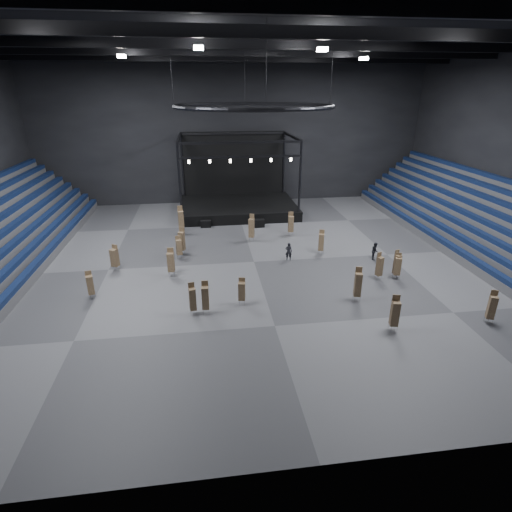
{
  "coord_description": "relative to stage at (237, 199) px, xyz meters",
  "views": [
    {
      "loc": [
        -4.19,
        -32.26,
        14.28
      ],
      "look_at": [
        -0.09,
        -2.0,
        1.4
      ],
      "focal_mm": 28.0,
      "sensor_mm": 36.0,
      "label": 1
    }
  ],
  "objects": [
    {
      "name": "man_center",
      "position": [
        3.13,
        -16.25,
        -0.63
      ],
      "size": [
        0.69,
        0.55,
        1.65
      ],
      "primitive_type": "imported",
      "rotation": [
        0.0,
        0.0,
        2.85
      ],
      "color": "black",
      "rests_on": "floor"
    },
    {
      "name": "chair_stack_7",
      "position": [
        -4.4,
        -24.53,
        -0.2
      ],
      "size": [
        0.5,
        0.5,
        2.41
      ],
      "rotation": [
        0.0,
        0.0,
        -0.06
      ],
      "color": "silver",
      "rests_on": "floor"
    },
    {
      "name": "chair_stack_12",
      "position": [
        -6.6,
        -8.22,
        0.13
      ],
      "size": [
        0.62,
        0.62,
        3.12
      ],
      "rotation": [
        0.0,
        0.0,
        0.16
      ],
      "color": "silver",
      "rests_on": "floor"
    },
    {
      "name": "ceiling",
      "position": [
        -0.0,
        -16.24,
        16.55
      ],
      "size": [
        50.0,
        42.0,
        0.2
      ],
      "primitive_type": "cube",
      "color": "black",
      "rests_on": "wall_back"
    },
    {
      "name": "chair_stack_17",
      "position": [
        -7.07,
        -18.2,
        -0.16
      ],
      "size": [
        0.57,
        0.57,
        2.42
      ],
      "rotation": [
        0.0,
        0.0,
        -0.05
      ],
      "color": "silver",
      "rests_on": "floor"
    },
    {
      "name": "floodlights",
      "position": [
        -0.0,
        -20.24,
        15.15
      ],
      "size": [
        28.6,
        16.6,
        0.25
      ],
      "color": "white",
      "rests_on": "roof_girders"
    },
    {
      "name": "chair_stack_2",
      "position": [
        9.5,
        -21.05,
        -0.26
      ],
      "size": [
        0.54,
        0.54,
        2.31
      ],
      "rotation": [
        0.0,
        0.0,
        0.31
      ],
      "color": "silver",
      "rests_on": "floor"
    },
    {
      "name": "flight_case_mid",
      "position": [
        1.76,
        -6.72,
        -1.02
      ],
      "size": [
        1.32,
        0.69,
        0.86
      ],
      "primitive_type": "cube",
      "rotation": [
        0.0,
        0.0,
        0.03
      ],
      "color": "black",
      "rests_on": "floor"
    },
    {
      "name": "chair_stack_8",
      "position": [
        14.0,
        -28.23,
        -0.25
      ],
      "size": [
        0.59,
        0.59,
        2.34
      ],
      "rotation": [
        0.0,
        0.0,
        -0.41
      ],
      "color": "silver",
      "rests_on": "floor"
    },
    {
      "name": "chair_stack_4",
      "position": [
        6.38,
        -15.29,
        -0.21
      ],
      "size": [
        0.63,
        0.63,
        2.36
      ],
      "rotation": [
        0.0,
        0.0,
        -0.32
      ],
      "color": "silver",
      "rests_on": "floor"
    },
    {
      "name": "stage",
      "position": [
        0.0,
        0.0,
        0.0
      ],
      "size": [
        14.0,
        10.0,
        9.2
      ],
      "color": "black",
      "rests_on": "floor"
    },
    {
      "name": "chair_stack_16",
      "position": [
        10.96,
        -21.18,
        -0.28
      ],
      "size": [
        0.61,
        0.61,
        2.21
      ],
      "rotation": [
        0.0,
        0.0,
        -0.29
      ],
      "color": "silver",
      "rests_on": "floor"
    },
    {
      "name": "wall_back",
      "position": [
        -0.0,
        4.76,
        7.55
      ],
      "size": [
        50.0,
        0.2,
        18.0
      ],
      "primitive_type": "cube",
      "color": "black",
      "rests_on": "ground"
    },
    {
      "name": "chair_stack_9",
      "position": [
        4.7,
        -9.92,
        -0.12
      ],
      "size": [
        0.58,
        0.58,
        2.53
      ],
      "rotation": [
        0.0,
        0.0,
        -0.08
      ],
      "color": "silver",
      "rests_on": "floor"
    },
    {
      "name": "chair_stack_10",
      "position": [
        -1.83,
        -23.62,
        -0.36
      ],
      "size": [
        0.56,
        0.56,
        2.04
      ],
      "rotation": [
        0.0,
        0.0,
        -0.2
      ],
      "color": "silver",
      "rests_on": "floor"
    },
    {
      "name": "chair_stack_13",
      "position": [
        6.48,
        -24.18,
        -0.11
      ],
      "size": [
        0.57,
        0.57,
        2.61
      ],
      "rotation": [
        0.0,
        0.0,
        -0.2
      ],
      "color": "silver",
      "rests_on": "floor"
    },
    {
      "name": "roof_girders",
      "position": [
        -0.0,
        -16.24,
        15.75
      ],
      "size": [
        49.0,
        30.35,
        0.7
      ],
      "color": "black",
      "rests_on": "ceiling"
    },
    {
      "name": "chair_stack_6",
      "position": [
        11.0,
        -20.99,
        -0.22
      ],
      "size": [
        0.56,
        0.56,
        2.4
      ],
      "rotation": [
        0.0,
        0.0,
        0.31
      ],
      "color": "silver",
      "rests_on": "floor"
    },
    {
      "name": "wall_front",
      "position": [
        -0.0,
        -37.24,
        7.55
      ],
      "size": [
        50.0,
        0.2,
        18.0
      ],
      "primitive_type": "cube",
      "color": "black",
      "rests_on": "ground"
    },
    {
      "name": "bleachers_right",
      "position": [
        22.94,
        -16.24,
        0.28
      ],
      "size": [
        7.2,
        40.0,
        6.4
      ],
      "color": "#525254",
      "rests_on": "floor"
    },
    {
      "name": "floor",
      "position": [
        -0.0,
        -16.24,
        -1.45
      ],
      "size": [
        50.0,
        50.0,
        0.0
      ],
      "primitive_type": "plane",
      "color": "#545557",
      "rests_on": "ground"
    },
    {
      "name": "crew_member",
      "position": [
        10.88,
        -17.05,
        -0.66
      ],
      "size": [
        0.85,
        0.94,
        1.57
      ],
      "primitive_type": "imported",
      "rotation": [
        0.0,
        0.0,
        1.17
      ],
      "color": "black",
      "rests_on": "floor"
    },
    {
      "name": "chair_stack_14",
      "position": [
        -5.26,
        -24.51,
        -0.25
      ],
      "size": [
        0.5,
        0.5,
        2.34
      ],
      "rotation": [
        0.0,
        0.0,
        0.17
      ],
      "color": "silver",
      "rests_on": "floor"
    },
    {
      "name": "flight_case_right",
      "position": [
        1.73,
        -6.72,
        -1.05
      ],
      "size": [
        1.29,
        0.82,
        0.8
      ],
      "primitive_type": "cube",
      "rotation": [
        0.0,
        0.0,
        0.2
      ],
      "color": "black",
      "rests_on": "floor"
    },
    {
      "name": "chair_stack_11",
      "position": [
        -11.8,
        -16.5,
        -0.22
      ],
      "size": [
        0.71,
        0.71,
        2.3
      ],
      "rotation": [
        0.0,
        0.0,
        -0.43
      ],
      "color": "silver",
      "rests_on": "floor"
    },
    {
      "name": "chair_stack_5",
      "position": [
        -6.36,
        -13.49,
        -0.13
      ],
      "size": [
        0.64,
        0.64,
        2.57
      ],
      "rotation": [
        0.0,
        0.0,
        -0.38
      ],
      "color": "silver",
      "rests_on": "floor"
    },
    {
      "name": "flight_case_left",
      "position": [
        -4.05,
        -6.02,
        -1.07
      ],
      "size": [
        1.15,
        0.58,
        0.77
      ],
      "primitive_type": "cube",
      "rotation": [
        0.0,
        0.0,
        -0.0
      ],
      "color": "black",
      "rests_on": "floor"
    },
    {
      "name": "chair_stack_1",
      "position": [
        -6.59,
        -14.54,
        -0.32
      ],
      "size": [
        0.59,
        0.59,
        2.12
      ],
      "rotation": [
        0.0,
        0.0,
        0.28
      ],
      "color": "silver",
      "rests_on": "floor"
    },
    {
      "name": "chair_stack_3",
      "position": [
        -12.65,
        -21.27,
        -0.31
      ],
      "size": [
        0.59,
        0.59,
        2.16
      ],
      "rotation": [
        0.0,
        0.0,
        0.32
      ],
      "color": "silver",
      "rests_on": "floor"
    },
    {
      "name": "chair_stack_15",
      "position": [
        0.44,
        -10.94,
        -0.04
      ],
      "size": [
        0.66,
        0.66,
        2.78
      ],
      "rotation": [
        0.0,
        0.0,
        -0.42
      ],
      "color": "silver",
      "rests_on": "floor"
    },
    {
      "name": "truss_ring",
      "position": [
        -0.0,
        -16.24,
        11.55
      ],
      "size": [
        12.3,
        12.3,
        5.15
      ],
      "color": "black",
      "rests_on": "ceiling"
    },
    {
      "name": "chair_stack_0",
      "position": [
        7.36,
        -28.22,
        -0.17
      ],
      "size": [
        0.59,
        0.59,
        2.46
      ],
      "rotation": [
        0.0,
        0.0,
        -0.23
      ],
      "color": "silver",
      "rests_on": "floor"
    }
  ]
}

